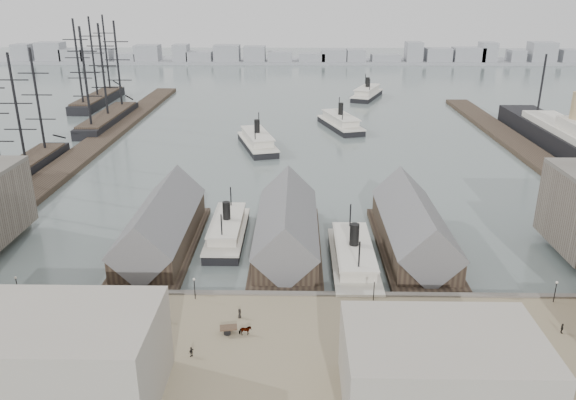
{
  "coord_description": "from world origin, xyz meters",
  "views": [
    {
      "loc": [
        2.15,
        -89.41,
        50.89
      ],
      "look_at": [
        0.0,
        30.0,
        6.0
      ],
      "focal_mm": 35.0,
      "sensor_mm": 36.0,
      "label": 1
    }
  ],
  "objects_px": {
    "horse_cart_right": "(386,350)",
    "horse_cart_left": "(82,313)",
    "ferry_docked_west": "(227,230)",
    "horse_cart_center": "(240,330)",
    "ocean_steamer": "(573,142)"
  },
  "relations": [
    {
      "from": "horse_cart_right",
      "to": "horse_cart_left",
      "type": "bearing_deg",
      "value": 60.87
    },
    {
      "from": "ferry_docked_west",
      "to": "horse_cart_left",
      "type": "bearing_deg",
      "value": -118.59
    },
    {
      "from": "horse_cart_left",
      "to": "horse_cart_center",
      "type": "distance_m",
      "value": 25.84
    },
    {
      "from": "ferry_docked_west",
      "to": "horse_cart_left",
      "type": "xyz_separation_m",
      "value": [
        -18.9,
        -34.69,
        0.67
      ]
    },
    {
      "from": "ocean_steamer",
      "to": "horse_cart_center",
      "type": "xyz_separation_m",
      "value": [
        -98.41,
        -107.59,
        -1.59
      ]
    },
    {
      "from": "ocean_steamer",
      "to": "horse_cart_right",
      "type": "bearing_deg",
      "value": -124.48
    },
    {
      "from": "horse_cart_center",
      "to": "horse_cart_right",
      "type": "distance_m",
      "value": 21.87
    },
    {
      "from": "horse_cart_left",
      "to": "horse_cart_right",
      "type": "distance_m",
      "value": 47.7
    },
    {
      "from": "ferry_docked_west",
      "to": "horse_cart_center",
      "type": "distance_m",
      "value": 39.48
    },
    {
      "from": "ferry_docked_west",
      "to": "horse_cart_center",
      "type": "xyz_separation_m",
      "value": [
        6.59,
        -38.92,
        0.67
      ]
    },
    {
      "from": "ocean_steamer",
      "to": "horse_cart_right",
      "type": "xyz_separation_m",
      "value": [
        -77.02,
        -112.16,
        -1.6
      ]
    },
    {
      "from": "horse_cart_right",
      "to": "ocean_steamer",
      "type": "bearing_deg",
      "value": -52.95
    },
    {
      "from": "ferry_docked_west",
      "to": "horse_cart_left",
      "type": "distance_m",
      "value": 39.51
    },
    {
      "from": "ocean_steamer",
      "to": "horse_cart_left",
      "type": "bearing_deg",
      "value": -140.17
    },
    {
      "from": "horse_cart_left",
      "to": "horse_cart_right",
      "type": "bearing_deg",
      "value": -92.7
    }
  ]
}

